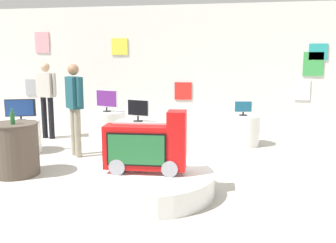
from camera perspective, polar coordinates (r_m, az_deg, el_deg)
name	(u,v)px	position (r m, az deg, el deg)	size (l,w,h in m)	color
ground_plane	(145,185)	(5.51, -3.55, -9.64)	(30.00, 30.00, 0.00)	#B2ADA3
back_wall_display	(186,69)	(9.36, 2.74, 7.91)	(12.19, 0.13, 3.07)	silver
main_display_pedestal	(145,183)	(5.18, -3.43, -9.20)	(1.87, 1.87, 0.29)	white
novelty_firetruck_tv	(147,148)	(5.04, -3.26, -3.97)	(1.11, 0.43, 0.84)	gray
display_pedestal_left_rear	(107,125)	(8.56, -9.19, -0.59)	(0.81, 0.81, 0.63)	white
tv_on_left_rear	(106,99)	(8.47, -9.30, 3.33)	(0.56, 0.22, 0.49)	black
display_pedestal_center_rear	(243,130)	(8.03, 11.21, -1.32)	(0.71, 0.71, 0.63)	white
tv_on_center_rear	(243,108)	(7.96, 11.32, 2.06)	(0.37, 0.17, 0.31)	black
display_pedestal_right_rear	(138,138)	(7.18, -4.52, -2.47)	(0.89, 0.89, 0.63)	white
tv_on_right_rear	(138,109)	(7.08, -4.58, 1.90)	(0.46, 0.18, 0.42)	black
display_pedestal_far_right	(22,136)	(7.81, -21.19, -2.12)	(0.70, 0.70, 0.63)	white
tv_on_far_right	(20,109)	(7.72, -21.46, 1.82)	(0.54, 0.22, 0.41)	black
side_table_round	(15,149)	(6.33, -22.11, -3.83)	(0.73, 0.73, 0.82)	#4C4238
bottle_on_side_table	(12,118)	(6.14, -22.47, 0.49)	(0.07, 0.07, 0.24)	#195926
shopper_browsing_near_truck	(75,103)	(7.10, -13.95, 2.77)	(0.42, 0.42, 1.70)	gray
shopper_browsing_rear	(46,94)	(8.88, -17.90, 3.94)	(0.55, 0.28, 1.71)	black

